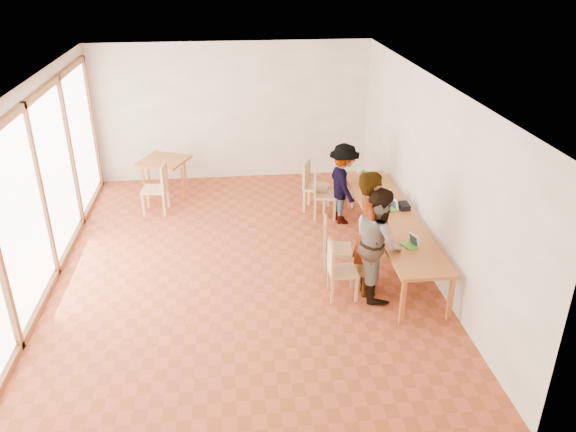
# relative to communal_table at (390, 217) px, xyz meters

# --- Properties ---
(ground) EXTENTS (8.00, 8.00, 0.00)m
(ground) POSITION_rel_communal_table_xyz_m (-2.50, -0.09, -0.70)
(ground) COLOR #AD4729
(ground) RESTS_ON ground
(wall_back) EXTENTS (6.00, 0.10, 3.00)m
(wall_back) POSITION_rel_communal_table_xyz_m (-2.50, 3.91, 0.80)
(wall_back) COLOR white
(wall_back) RESTS_ON ground
(wall_front) EXTENTS (6.00, 0.10, 3.00)m
(wall_front) POSITION_rel_communal_table_xyz_m (-2.50, -4.09, 0.80)
(wall_front) COLOR white
(wall_front) RESTS_ON ground
(wall_right) EXTENTS (0.10, 8.00, 3.00)m
(wall_right) POSITION_rel_communal_table_xyz_m (0.50, -0.09, 0.80)
(wall_right) COLOR white
(wall_right) RESTS_ON ground
(window_wall) EXTENTS (0.10, 8.00, 3.00)m
(window_wall) POSITION_rel_communal_table_xyz_m (-5.46, -0.09, 0.80)
(window_wall) COLOR white
(window_wall) RESTS_ON ground
(ceiling) EXTENTS (6.00, 8.00, 0.04)m
(ceiling) POSITION_rel_communal_table_xyz_m (-2.50, -0.09, 2.32)
(ceiling) COLOR white
(ceiling) RESTS_ON wall_back
(communal_table) EXTENTS (0.80, 4.00, 0.75)m
(communal_table) POSITION_rel_communal_table_xyz_m (0.00, 0.00, 0.00)
(communal_table) COLOR #A95425
(communal_table) RESTS_ON ground
(side_table) EXTENTS (0.90, 0.90, 0.75)m
(side_table) POSITION_rel_communal_table_xyz_m (-3.99, 3.11, -0.03)
(side_table) COLOR #A95425
(side_table) RESTS_ON ground
(chair_near) EXTENTS (0.42, 0.42, 0.47)m
(chair_near) POSITION_rel_communal_table_xyz_m (-1.12, -1.18, -0.16)
(chair_near) COLOR tan
(chair_near) RESTS_ON ground
(chair_mid) EXTENTS (0.52, 0.52, 0.51)m
(chair_mid) POSITION_rel_communal_table_xyz_m (-1.09, -0.53, -0.12)
(chair_mid) COLOR tan
(chair_mid) RESTS_ON ground
(chair_far) EXTENTS (0.50, 0.50, 0.50)m
(chair_far) POSITION_rel_communal_table_xyz_m (-0.92, 1.61, -0.13)
(chair_far) COLOR tan
(chair_far) RESTS_ON ground
(chair_empty) EXTENTS (0.61, 0.61, 0.53)m
(chair_empty) POSITION_rel_communal_table_xyz_m (-1.03, 1.97, -0.09)
(chair_empty) COLOR tan
(chair_empty) RESTS_ON ground
(chair_spare) EXTENTS (0.51, 0.51, 0.53)m
(chair_spare) POSITION_rel_communal_table_xyz_m (-3.99, 2.15, -0.09)
(chair_spare) COLOR tan
(chair_spare) RESTS_ON ground
(person_near) EXTENTS (0.54, 0.75, 1.93)m
(person_near) POSITION_rel_communal_table_xyz_m (-0.61, -1.04, 0.26)
(person_near) COLOR gray
(person_near) RESTS_ON ground
(person_mid) EXTENTS (0.71, 0.88, 1.72)m
(person_mid) POSITION_rel_communal_table_xyz_m (-0.51, -1.14, 0.16)
(person_mid) COLOR gray
(person_mid) RESTS_ON ground
(person_far) EXTENTS (0.69, 1.06, 1.54)m
(person_far) POSITION_rel_communal_table_xyz_m (-0.53, 1.33, 0.07)
(person_far) COLOR gray
(person_far) RESTS_ON ground
(laptop_near) EXTENTS (0.26, 0.27, 0.19)m
(laptop_near) POSITION_rel_communal_table_xyz_m (0.01, -1.10, 0.10)
(laptop_near) COLOR green
(laptop_near) RESTS_ON communal_table
(laptop_mid) EXTENTS (0.26, 0.28, 0.19)m
(laptop_mid) POSITION_rel_communal_table_xyz_m (0.07, 0.19, 0.10)
(laptop_mid) COLOR green
(laptop_mid) RESTS_ON communal_table
(laptop_far) EXTENTS (0.20, 0.23, 0.18)m
(laptop_far) POSITION_rel_communal_table_xyz_m (0.14, 0.55, 0.10)
(laptop_far) COLOR green
(laptop_far) RESTS_ON communal_table
(yellow_mug) EXTENTS (0.11, 0.11, 0.09)m
(yellow_mug) POSITION_rel_communal_table_xyz_m (-0.07, 0.02, 0.09)
(yellow_mug) COLOR gold
(yellow_mug) RESTS_ON communal_table
(green_bottle) EXTENTS (0.07, 0.07, 0.28)m
(green_bottle) POSITION_rel_communal_table_xyz_m (-0.16, 1.32, 0.19)
(green_bottle) COLOR #15761B
(green_bottle) RESTS_ON communal_table
(clear_glass) EXTENTS (0.07, 0.07, 0.09)m
(clear_glass) POSITION_rel_communal_table_xyz_m (-0.02, 0.67, 0.09)
(clear_glass) COLOR silver
(clear_glass) RESTS_ON communal_table
(condiment_cup) EXTENTS (0.08, 0.08, 0.06)m
(condiment_cup) POSITION_rel_communal_table_xyz_m (-0.11, 1.88, 0.08)
(condiment_cup) COLOR white
(condiment_cup) RESTS_ON communal_table
(pink_phone) EXTENTS (0.05, 0.10, 0.01)m
(pink_phone) POSITION_rel_communal_table_xyz_m (-0.14, 1.52, 0.05)
(pink_phone) COLOR #E7428D
(pink_phone) RESTS_ON communal_table
(black_pouch) EXTENTS (0.16, 0.26, 0.09)m
(black_pouch) POSITION_rel_communal_table_xyz_m (0.29, 0.20, 0.09)
(black_pouch) COLOR black
(black_pouch) RESTS_ON communal_table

